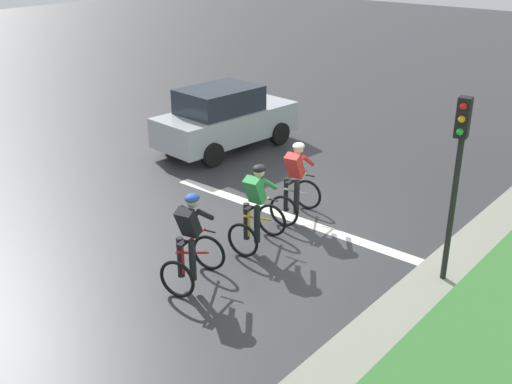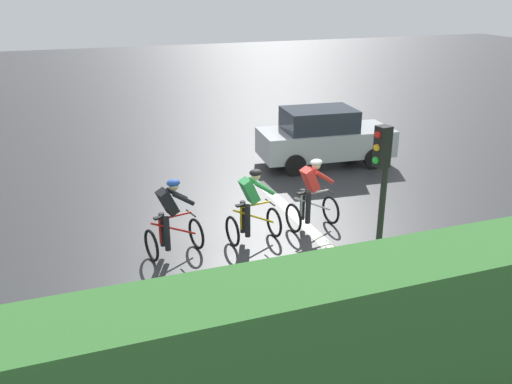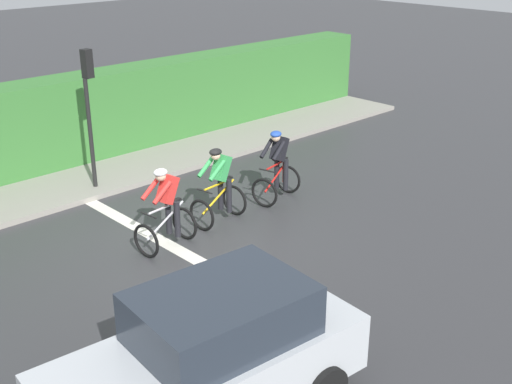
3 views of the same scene
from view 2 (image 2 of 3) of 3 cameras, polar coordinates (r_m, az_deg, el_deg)
The scene contains 9 objects.
ground_plane at distance 12.47m, azimuth 4.38°, elevation -4.28°, with size 80.00×80.00×0.00m, color #333335.
sidewalk_kerb at distance 8.40m, azimuth 3.80°, elevation -17.91°, with size 2.80×18.86×0.12m, color gray.
hedge_wall at distance 6.88m, azimuth 8.17°, elevation -16.63°, with size 1.10×18.86×2.32m, color #387533.
road_marking_stop_line at distance 12.60m, azimuth 5.78°, elevation -4.03°, with size 7.00×0.30×0.01m, color silver.
cyclist_lead at distance 11.26m, azimuth -8.88°, elevation -2.91°, with size 0.91×1.21×1.66m.
cyclist_second at distance 11.71m, azimuth -0.43°, elevation -1.68°, with size 0.81×1.16×1.66m.
cyclist_mid at distance 12.42m, azimuth 5.87°, elevation -0.41°, with size 0.81×1.16×1.66m.
car_silver at distance 17.02m, azimuth 7.15°, elevation 5.79°, with size 2.16×4.23×1.76m.
traffic_light_near_crossing at distance 8.75m, azimuth 12.92°, elevation -0.30°, with size 0.23×0.31×3.34m.
Camera 2 is at (-10.23, 4.70, 5.35)m, focal length 38.07 mm.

